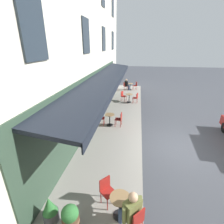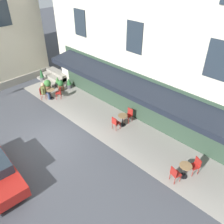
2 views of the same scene
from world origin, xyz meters
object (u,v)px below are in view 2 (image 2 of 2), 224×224
object	(u,v)px
potted_plant_entrance_right	(69,83)
cafe_table_far_end	(51,93)
potted_plant_entrance_left	(61,85)
cafe_chair_red_back_row	(129,114)
cafe_chair_red_corner_right	(42,92)
cafe_chair_red_corner_left	(175,173)
potted_plant_mid_terrace	(42,75)
potted_plant_by_steps	(58,82)
cafe_chair_red_under_awning	(115,122)
seated_companion_in_olive	(45,90)
cafe_chair_red_near_door	(59,92)
potted_plant_under_sign	(48,85)
cafe_table_streetside	(185,169)
cafe_table_near_entrance	(123,119)
cafe_chair_red_by_window	(196,165)

from	to	relation	value
potted_plant_entrance_right	cafe_table_far_end	bearing A→B (deg)	101.91
cafe_table_far_end	potted_plant_entrance_left	bearing A→B (deg)	-65.55
cafe_chair_red_back_row	cafe_chair_red_corner_right	world-z (taller)	same
cafe_chair_red_corner_left	potted_plant_mid_terrace	distance (m)	13.72
potted_plant_by_steps	cafe_chair_red_back_row	bearing A→B (deg)	-176.29
cafe_chair_red_under_awning	seated_companion_in_olive	xyz separation A→B (m)	(6.24, 0.97, 0.16)
cafe_chair_red_back_row	potted_plant_entrance_right	xyz separation A→B (m)	(6.39, -0.02, -0.14)
cafe_chair_red_corner_left	cafe_table_far_end	world-z (taller)	cafe_chair_red_corner_left
cafe_chair_red_corner_left	potted_plant_entrance_right	bearing A→B (deg)	-11.27
cafe_table_far_end	potted_plant_entrance_right	size ratio (longest dim) A/B	0.90
cafe_chair_red_near_door	potted_plant_by_steps	xyz separation A→B (m)	(1.69, -1.00, -0.14)
potted_plant_mid_terrace	potted_plant_entrance_left	size ratio (longest dim) A/B	1.38
potted_plant_by_steps	potted_plant_mid_terrace	bearing A→B (deg)	12.23
potted_plant_under_sign	potted_plant_entrance_right	world-z (taller)	potted_plant_under_sign
potted_plant_mid_terrace	potted_plant_entrance_left	bearing A→B (deg)	-175.50
cafe_chair_red_back_row	potted_plant_mid_terrace	xyz separation A→B (m)	(8.99, 0.85, 0.02)
cafe_chair_red_corner_right	seated_companion_in_olive	xyz separation A→B (m)	(-0.15, -0.16, 0.16)
cafe_table_streetside	cafe_chair_red_corner_right	xyz separation A→B (m)	(11.27, 0.82, 0.06)
potted_plant_mid_terrace	cafe_table_near_entrance	bearing A→B (deg)	-178.63
seated_companion_in_olive	potted_plant_under_sign	distance (m)	1.33
cafe_table_near_entrance	potted_plant_entrance_left	world-z (taller)	potted_plant_entrance_left
cafe_table_streetside	potted_plant_mid_terrace	bearing A→B (deg)	-3.02
cafe_table_near_entrance	potted_plant_entrance_right	distance (m)	6.44
cafe_chair_red_corner_right	potted_plant_under_sign	world-z (taller)	cafe_chair_red_corner_right
cafe_table_near_entrance	potted_plant_by_steps	size ratio (longest dim) A/B	0.89
potted_plant_under_sign	potted_plant_entrance_right	size ratio (longest dim) A/B	1.06
cafe_chair_red_corner_right	potted_plant_by_steps	bearing A→B (deg)	-66.67
cafe_chair_red_corner_right	cafe_chair_red_near_door	xyz separation A→B (m)	(-0.86, -0.93, 0.00)
cafe_table_streetside	cafe_chair_red_corner_left	xyz separation A→B (m)	(0.19, 0.60, 0.06)
potted_plant_entrance_right	potted_plant_by_steps	size ratio (longest dim) A/B	0.99
cafe_table_streetside	potted_plant_entrance_right	world-z (taller)	potted_plant_entrance_right
potted_plant_under_sign	potted_plant_by_steps	bearing A→B (deg)	-90.88
potted_plant_by_steps	potted_plant_entrance_left	size ratio (longest dim) A/B	1.01
cafe_table_far_end	potted_plant_entrance_left	xyz separation A→B (m)	(0.58, -1.28, -0.08)
cafe_chair_red_under_awning	potted_plant_by_steps	xyz separation A→B (m)	(7.22, -0.79, -0.14)
potted_plant_by_steps	potted_plant_mid_terrace	world-z (taller)	potted_plant_mid_terrace
seated_companion_in_olive	potted_plant_mid_terrace	xyz separation A→B (m)	(2.72, -1.39, -0.14)
cafe_chair_red_by_window	potted_plant_mid_terrace	world-z (taller)	potted_plant_mid_terrace
cafe_chair_red_corner_left	cafe_table_near_entrance	bearing A→B (deg)	-18.37
cafe_chair_red_near_door	potted_plant_under_sign	world-z (taller)	cafe_chair_red_near_door
potted_plant_mid_terrace	potted_plant_entrance_left	world-z (taller)	potted_plant_mid_terrace
cafe_chair_red_back_row	potted_plant_by_steps	bearing A→B (deg)	3.71
cafe_table_far_end	cafe_chair_red_corner_right	distance (m)	0.63
cafe_chair_red_back_row	potted_plant_entrance_right	size ratio (longest dim) A/B	1.09
cafe_chair_red_near_door	potted_plant_entrance_right	bearing A→B (deg)	-60.66
cafe_chair_red_back_row	cafe_table_streetside	bearing A→B (deg)	162.02
cafe_chair_red_corner_left	potted_plant_under_sign	xyz separation A→B (m)	(11.93, -0.80, -0.07)
cafe_table_near_entrance	cafe_chair_red_under_awning	bearing A→B (deg)	86.68
cafe_table_streetside	seated_companion_in_olive	xyz separation A→B (m)	(11.13, 0.66, 0.21)
cafe_chair_red_back_row	cafe_chair_red_corner_right	bearing A→B (deg)	20.48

